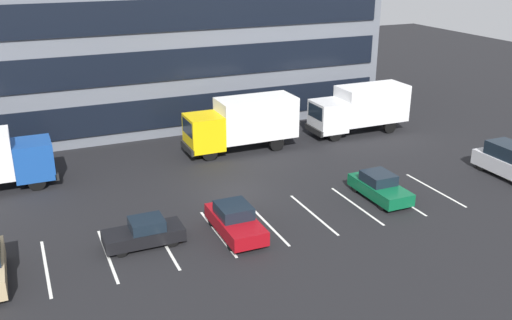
# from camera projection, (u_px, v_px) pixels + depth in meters

# --- Properties ---
(ground_plane) EXTENTS (120.00, 120.00, 0.00)m
(ground_plane) POSITION_uv_depth(u_px,v_px,m) (236.00, 192.00, 34.32)
(ground_plane) COLOR black
(office_building) EXTENTS (35.98, 12.27, 14.40)m
(office_building) POSITION_uv_depth(u_px,v_px,m) (155.00, 32.00, 47.19)
(office_building) COLOR slate
(office_building) RESTS_ON ground_plane
(lot_markings) EXTENTS (22.54, 5.40, 0.01)m
(lot_markings) POSITION_uv_depth(u_px,v_px,m) (267.00, 223.00, 30.48)
(lot_markings) COLOR silver
(lot_markings) RESTS_ON ground_plane
(box_truck_yellow) EXTENTS (8.12, 2.69, 3.76)m
(box_truck_yellow) POSITION_uv_depth(u_px,v_px,m) (243.00, 122.00, 40.72)
(box_truck_yellow) COLOR yellow
(box_truck_yellow) RESTS_ON ground_plane
(box_truck_white) EXTENTS (7.93, 2.62, 3.67)m
(box_truck_white) POSITION_uv_depth(u_px,v_px,m) (361.00, 107.00, 44.59)
(box_truck_white) COLOR white
(box_truck_white) RESTS_ON ground_plane
(suv_silver) EXTENTS (1.98, 4.68, 2.11)m
(suv_silver) POSITION_uv_depth(u_px,v_px,m) (510.00, 161.00, 36.37)
(suv_silver) COLOR silver
(suv_silver) RESTS_ON ground_plane
(sedan_black) EXTENTS (3.90, 1.63, 1.40)m
(sedan_black) POSITION_uv_depth(u_px,v_px,m) (144.00, 233.00, 28.07)
(sedan_black) COLOR black
(sedan_black) RESTS_ON ground_plane
(sedan_forest) EXTENTS (1.77, 4.24, 1.52)m
(sedan_forest) POSITION_uv_depth(u_px,v_px,m) (380.00, 187.00, 33.28)
(sedan_forest) COLOR #0C5933
(sedan_forest) RESTS_ON ground_plane
(sedan_maroon) EXTENTS (1.84, 4.41, 1.58)m
(sedan_maroon) POSITION_uv_depth(u_px,v_px,m) (235.00, 221.00, 29.12)
(sedan_maroon) COLOR maroon
(sedan_maroon) RESTS_ON ground_plane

